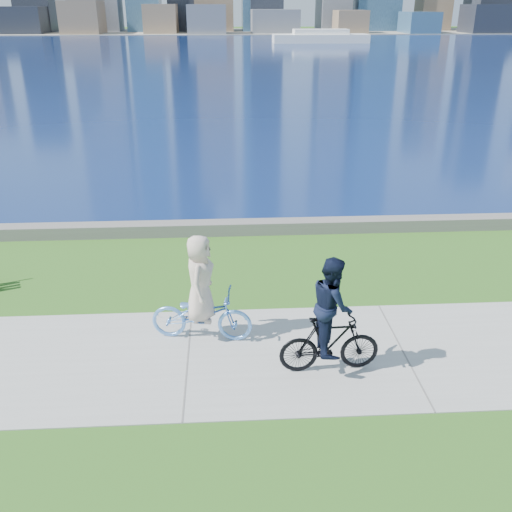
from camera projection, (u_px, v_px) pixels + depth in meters
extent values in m
plane|color=#295A17|center=(188.00, 359.00, 10.42)|extent=(320.00, 320.00, 0.00)
cube|color=#A3A39E|center=(188.00, 359.00, 10.42)|extent=(80.00, 3.50, 0.02)
cube|color=#65615E|center=(198.00, 228.00, 16.01)|extent=(90.00, 0.50, 0.35)
cube|color=#0C1E4D|center=(214.00, 52.00, 76.09)|extent=(320.00, 131.00, 0.01)
cube|color=gray|center=(216.00, 31.00, 128.96)|extent=(320.00, 30.00, 0.12)
cube|color=black|center=(20.00, 20.00, 118.70)|extent=(10.17, 8.31, 5.33)
cube|color=brown|center=(83.00, 17.00, 117.88)|extent=(7.87, 9.64, 6.48)
cube|color=brown|center=(161.00, 19.00, 119.91)|extent=(6.78, 8.29, 5.78)
cube|color=slate|center=(207.00, 19.00, 118.77)|extent=(7.93, 8.76, 5.72)
cube|color=slate|center=(275.00, 21.00, 121.43)|extent=(10.05, 7.38, 4.76)
cube|color=brown|center=(350.00, 22.00, 121.15)|extent=(6.51, 7.11, 4.60)
cube|color=navy|center=(419.00, 23.00, 121.28)|extent=(6.53, 9.69, 4.28)
cube|color=black|center=(486.00, 19.00, 121.65)|extent=(8.53, 8.88, 5.73)
cube|color=white|center=(320.00, 39.00, 92.84)|extent=(15.47, 4.42, 1.33)
cube|color=white|center=(321.00, 32.00, 92.42)|extent=(8.84, 3.32, 0.77)
imported|color=#619EED|center=(202.00, 315.00, 10.86)|extent=(0.99, 2.03, 1.02)
imported|color=silver|center=(200.00, 278.00, 10.55)|extent=(0.67, 0.91, 1.70)
imported|color=black|center=(330.00, 344.00, 9.89)|extent=(0.58, 1.78, 1.06)
imported|color=black|center=(332.00, 305.00, 9.58)|extent=(0.68, 0.86, 1.73)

